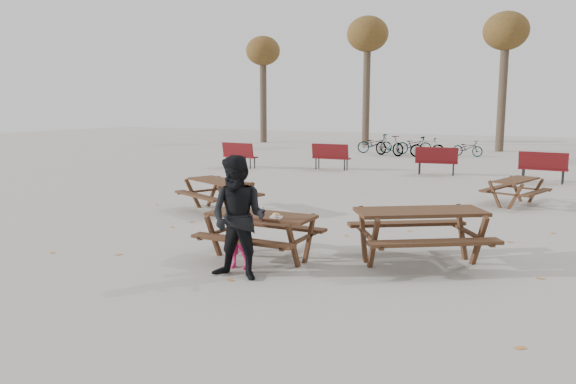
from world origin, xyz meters
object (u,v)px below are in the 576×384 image
at_px(main_picnic_table, 261,225).
at_px(food_tray, 276,217).
at_px(picnic_table_north, 219,196).
at_px(picnic_table_far, 516,192).
at_px(picnic_table_east, 420,237).
at_px(adult, 238,218).
at_px(soda_bottle, 262,211).
at_px(child, 240,231).

bearing_deg(main_picnic_table, food_tray, -26.59).
xyz_separation_m(main_picnic_table, picnic_table_north, (-2.98, 3.20, -0.20)).
height_order(main_picnic_table, picnic_table_far, main_picnic_table).
bearing_deg(food_tray, picnic_table_east, 29.76).
distance_m(adult, picnic_table_far, 8.99).
distance_m(food_tray, adult, 0.89).
bearing_deg(picnic_table_far, picnic_table_north, 140.47).
relative_size(soda_bottle, picnic_table_east, 0.08).
bearing_deg(picnic_table_east, food_tray, 176.75).
distance_m(picnic_table_east, picnic_table_far, 6.46).
xyz_separation_m(child, adult, (0.27, -0.46, 0.33)).
height_order(food_tray, child, child).
bearing_deg(food_tray, picnic_table_far, 68.78).
bearing_deg(main_picnic_table, child, -93.79).
distance_m(soda_bottle, adult, 0.98).
relative_size(child, picnic_table_far, 0.76).
relative_size(food_tray, adult, 0.10).
xyz_separation_m(main_picnic_table, soda_bottle, (0.08, -0.10, 0.26)).
height_order(food_tray, picnic_table_north, food_tray).
xyz_separation_m(food_tray, picnic_table_north, (-3.38, 3.40, -0.41)).
bearing_deg(main_picnic_table, picnic_table_north, 132.94).
height_order(main_picnic_table, picnic_table_east, picnic_table_east).
height_order(main_picnic_table, food_tray, food_tray).
xyz_separation_m(main_picnic_table, food_tray, (0.40, -0.20, 0.21)).
relative_size(picnic_table_north, picnic_table_far, 1.14).
xyz_separation_m(main_picnic_table, picnic_table_far, (3.33, 7.35, -0.25)).
height_order(main_picnic_table, picnic_table_north, main_picnic_table).
distance_m(child, picnic_table_far, 8.65).
height_order(child, adult, adult).
xyz_separation_m(picnic_table_north, picnic_table_far, (6.31, 4.15, -0.05)).
bearing_deg(soda_bottle, picnic_table_north, 132.86).
distance_m(child, picnic_table_north, 4.82).
bearing_deg(child, food_tray, 34.92).
height_order(soda_bottle, child, child).
distance_m(main_picnic_table, picnic_table_far, 8.08).
bearing_deg(picnic_table_east, soda_bottle, 171.24).
relative_size(soda_bottle, adult, 0.09).
height_order(main_picnic_table, child, child).
xyz_separation_m(soda_bottle, child, (-0.12, -0.51, -0.25)).
bearing_deg(adult, child, 115.98).
relative_size(child, adult, 0.65).
relative_size(adult, picnic_table_far, 1.17).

